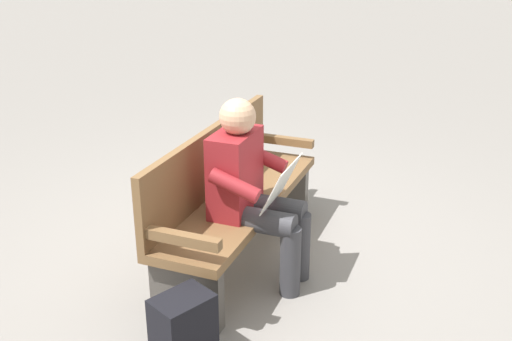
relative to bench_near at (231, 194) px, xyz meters
The scene contains 4 objects.
ground_plane 0.46m from the bench_near, 91.62° to the left, with size 40.00×40.00×0.00m, color gray.
bench_near is the anchor object (origin of this frame).
person_seated 0.36m from the bench_near, 49.70° to the left, with size 0.58×0.58×1.18m.
backpack 1.17m from the bench_near, 12.49° to the left, with size 0.35×0.33×0.40m.
Camera 1 is at (3.27, 1.50, 2.09)m, focal length 41.89 mm.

